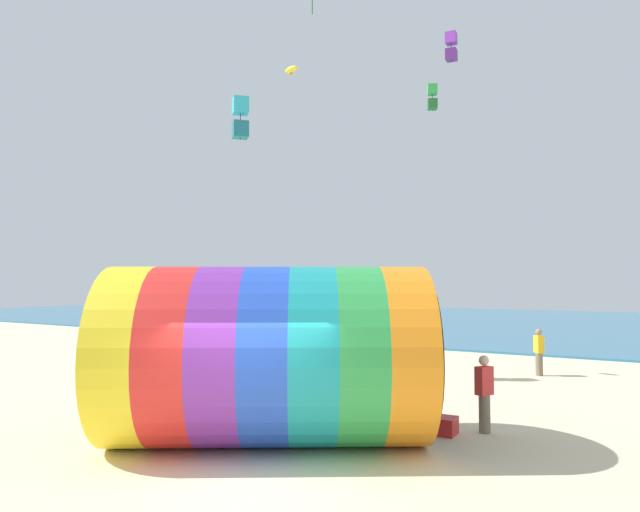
% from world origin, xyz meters
% --- Properties ---
extents(ground_plane, '(120.00, 120.00, 0.00)m').
position_xyz_m(ground_plane, '(0.00, 0.00, 0.00)').
color(ground_plane, beige).
extents(sea, '(120.00, 40.00, 0.10)m').
position_xyz_m(sea, '(0.00, 38.60, 0.05)').
color(sea, teal).
rests_on(sea, ground).
extents(giant_inflatable_tube, '(7.08, 6.26, 3.50)m').
position_xyz_m(giant_inflatable_tube, '(-0.76, 1.99, 1.75)').
color(giant_inflatable_tube, yellow).
rests_on(giant_inflatable_tube, ground).
extents(kite_handler, '(0.36, 0.42, 1.63)m').
position_xyz_m(kite_handler, '(2.65, 5.06, 0.83)').
color(kite_handler, '#726651').
rests_on(kite_handler, ground).
extents(kite_green_box, '(0.54, 0.54, 1.15)m').
position_xyz_m(kite_green_box, '(-2.40, 16.09, 11.18)').
color(kite_green_box, green).
extents(kite_yellow_parafoil, '(0.75, 0.49, 0.37)m').
position_xyz_m(kite_yellow_parafoil, '(-5.53, 9.83, 10.96)').
color(kite_yellow_parafoil, yellow).
extents(kite_purple_box, '(0.38, 0.38, 1.00)m').
position_xyz_m(kite_purple_box, '(0.05, 11.15, 11.09)').
color(kite_purple_box, purple).
extents(kite_cyan_box, '(0.74, 0.74, 1.49)m').
position_xyz_m(kite_cyan_box, '(-6.35, 7.93, 8.82)').
color(kite_cyan_box, '#2DB2C6').
extents(bystander_near_water, '(0.39, 0.42, 1.59)m').
position_xyz_m(bystander_near_water, '(2.28, 13.38, 0.80)').
color(bystander_near_water, '#726651').
rests_on(bystander_near_water, ground).
extents(cooler_box, '(0.38, 0.53, 0.36)m').
position_xyz_m(cooler_box, '(2.02, 4.50, 0.18)').
color(cooler_box, red).
rests_on(cooler_box, ground).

